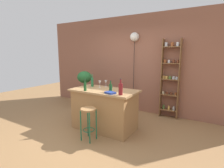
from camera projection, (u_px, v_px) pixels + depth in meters
ground at (97, 133)px, 3.82m from camera, size 12.00×12.00×0.00m
back_wall at (135, 64)px, 5.22m from camera, size 6.40×0.10×2.80m
kitchen_counter at (104, 109)px, 4.00m from camera, size 1.48×0.79×0.91m
bar_stool at (88, 117)px, 3.45m from camera, size 0.30×0.30×0.65m
spice_shelf at (170, 78)px, 4.59m from camera, size 0.46×0.18×2.09m
plant_stool at (85, 101)px, 5.43m from camera, size 0.29×0.29×0.49m
potted_plant at (85, 81)px, 5.32m from camera, size 0.45×0.41×0.70m
bottle_vinegar at (121, 89)px, 3.40m from camera, size 0.08×0.08×0.32m
bottle_wine_red at (92, 82)px, 4.28m from camera, size 0.06×0.06×0.31m
bottle_sauce_amber at (111, 88)px, 3.67m from camera, size 0.07×0.07×0.25m
bottle_spirits_clear at (85, 86)px, 3.78m from camera, size 0.06×0.06×0.25m
wine_glass_left at (106, 82)px, 4.23m from camera, size 0.07×0.07×0.16m
wine_glass_center at (100, 82)px, 4.17m from camera, size 0.07×0.07×0.16m
cookbook at (110, 93)px, 3.54m from camera, size 0.25×0.21×0.03m
pendant_globe_light at (134, 38)px, 4.99m from camera, size 0.26×0.26×2.30m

